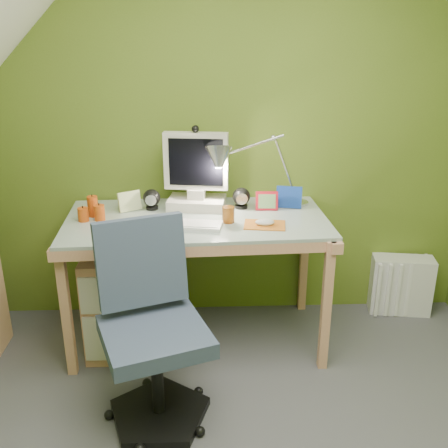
{
  "coord_description": "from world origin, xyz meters",
  "views": [
    {
      "loc": [
        -0.1,
        -1.61,
        1.85
      ],
      "look_at": [
        0.0,
        1.0,
        0.85
      ],
      "focal_mm": 42.0,
      "sensor_mm": 36.0,
      "label": 1
    }
  ],
  "objects_px": {
    "desk_lamp": "(272,154)",
    "task_chair": "(155,333)",
    "monitor": "(196,163)",
    "desk": "(198,280)",
    "radiator": "(401,285)"
  },
  "relations": [
    {
      "from": "monitor",
      "to": "desk_lamp",
      "type": "xyz_separation_m",
      "value": [
        0.45,
        0.0,
        0.05
      ]
    },
    {
      "from": "desk",
      "to": "radiator",
      "type": "relative_size",
      "value": 3.77
    },
    {
      "from": "monitor",
      "to": "task_chair",
      "type": "height_order",
      "value": "monitor"
    },
    {
      "from": "task_chair",
      "to": "monitor",
      "type": "bearing_deg",
      "value": 57.82
    },
    {
      "from": "desk",
      "to": "desk_lamp",
      "type": "distance_m",
      "value": 0.88
    },
    {
      "from": "monitor",
      "to": "radiator",
      "type": "xyz_separation_m",
      "value": [
        1.37,
        0.09,
        -0.88
      ]
    },
    {
      "from": "desk",
      "to": "task_chair",
      "type": "distance_m",
      "value": 0.75
    },
    {
      "from": "task_chair",
      "to": "radiator",
      "type": "bearing_deg",
      "value": 12.34
    },
    {
      "from": "monitor",
      "to": "desk",
      "type": "bearing_deg",
      "value": -82.21
    },
    {
      "from": "desk_lamp",
      "to": "desk",
      "type": "bearing_deg",
      "value": -153.99
    },
    {
      "from": "desk_lamp",
      "to": "task_chair",
      "type": "distance_m",
      "value": 1.28
    },
    {
      "from": "desk",
      "to": "radiator",
      "type": "height_order",
      "value": "desk"
    },
    {
      "from": "desk",
      "to": "radiator",
      "type": "xyz_separation_m",
      "value": [
        1.37,
        0.27,
        -0.2
      ]
    },
    {
      "from": "desk_lamp",
      "to": "task_chair",
      "type": "relative_size",
      "value": 0.67
    },
    {
      "from": "task_chair",
      "to": "radiator",
      "type": "distance_m",
      "value": 1.87
    }
  ]
}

